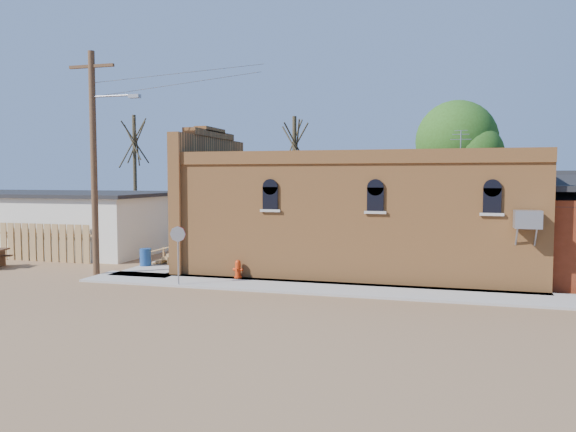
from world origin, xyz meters
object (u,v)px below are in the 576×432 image
(brick_bar, at_px, (353,216))
(stop_sign, at_px, (178,240))
(fire_hydrant, at_px, (238,269))
(trash_barrel, at_px, (145,257))
(utility_pole, at_px, (95,158))

(brick_bar, height_order, stop_sign, brick_bar)
(fire_hydrant, bearing_deg, stop_sign, -124.84)
(brick_bar, height_order, trash_barrel, brick_bar)
(utility_pole, xyz_separation_m, trash_barrel, (0.84, 2.34, -4.31))
(utility_pole, bearing_deg, fire_hydrant, 5.81)
(brick_bar, xyz_separation_m, utility_pole, (-9.79, -4.29, 2.43))
(fire_hydrant, relative_size, stop_sign, 0.33)
(brick_bar, distance_m, trash_barrel, 9.35)
(brick_bar, xyz_separation_m, stop_sign, (-5.56, -5.49, -0.61))
(fire_hydrant, xyz_separation_m, stop_sign, (-1.64, -1.80, 1.30))
(utility_pole, bearing_deg, trash_barrel, 70.13)
(utility_pole, xyz_separation_m, fire_hydrant, (5.87, 0.60, -4.34))
(fire_hydrant, distance_m, stop_sign, 2.76)
(brick_bar, height_order, utility_pole, utility_pole)
(stop_sign, relative_size, trash_barrel, 2.81)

